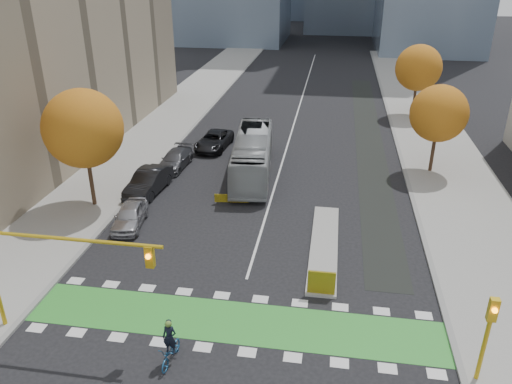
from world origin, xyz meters
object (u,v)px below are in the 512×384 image
(tree_east_far, at_px, (419,68))
(bus, at_px, (253,155))
(cyclist, at_px, (171,348))
(tree_east_near, at_px, (439,114))
(parked_car_a, at_px, (130,216))
(tree_west, at_px, (83,129))
(parked_car_c, at_px, (175,160))
(hazard_board, at_px, (321,283))
(parked_car_d, at_px, (214,140))
(parked_car_b, at_px, (149,182))
(traffic_signal_east, at_px, (489,328))
(traffic_signal_west, at_px, (41,258))

(tree_east_far, distance_m, bus, 23.96)
(tree_east_far, distance_m, cyclist, 42.30)
(tree_east_near, xyz_separation_m, parked_car_a, (-20.43, -12.30, -4.14))
(tree_west, height_order, parked_car_c, tree_west)
(hazard_board, height_order, parked_car_c, hazard_board)
(tree_east_far, height_order, cyclist, tree_east_far)
(tree_east_near, bearing_deg, tree_east_far, 88.21)
(tree_west, bearing_deg, tree_east_near, 22.62)
(parked_car_c, height_order, parked_car_d, parked_car_d)
(tree_east_far, relative_size, parked_car_c, 1.61)
(parked_car_a, distance_m, parked_car_c, 10.00)
(parked_car_c, bearing_deg, parked_car_a, -85.75)
(bus, height_order, parked_car_b, bus)
(tree_west, relative_size, parked_car_b, 1.58)
(parked_car_b, xyz_separation_m, parked_car_c, (0.42, 5.00, -0.17))
(traffic_signal_east, height_order, parked_car_d, traffic_signal_east)
(bus, bearing_deg, traffic_signal_east, -63.47)
(tree_east_far, distance_m, traffic_signal_east, 38.64)
(tree_east_far, height_order, parked_car_a, tree_east_far)
(traffic_signal_west, bearing_deg, hazard_board, 21.55)
(tree_east_far, bearing_deg, parked_car_a, -126.48)
(bus, xyz_separation_m, parked_car_b, (-6.94, -4.62, -0.76))
(bus, xyz_separation_m, parked_car_a, (-6.37, -9.62, -0.90))
(tree_east_near, relative_size, cyclist, 3.28)
(parked_car_d, bearing_deg, traffic_signal_east, -50.82)
(hazard_board, bearing_deg, cyclist, -137.25)
(tree_east_near, xyz_separation_m, tree_east_far, (0.50, 16.00, 0.38))
(tree_east_near, bearing_deg, parked_car_d, 171.70)
(tree_east_far, xyz_separation_m, parked_car_a, (-20.93, -28.30, -4.52))
(traffic_signal_west, bearing_deg, tree_west, 108.02)
(traffic_signal_east, height_order, cyclist, traffic_signal_east)
(traffic_signal_east, relative_size, parked_car_c, 0.86)
(tree_east_near, bearing_deg, tree_west, -157.38)
(parked_car_a, bearing_deg, bus, 49.07)
(tree_east_near, xyz_separation_m, parked_car_c, (-20.58, -2.30, -4.17))
(parked_car_c, bearing_deg, parked_car_b, -91.42)
(tree_west, distance_m, parked_car_c, 9.76)
(tree_west, height_order, parked_car_a, tree_west)
(hazard_board, relative_size, traffic_signal_east, 0.34)
(hazard_board, relative_size, cyclist, 0.65)
(parked_car_a, relative_size, parked_car_b, 0.81)
(traffic_signal_west, bearing_deg, cyclist, -9.06)
(bus, bearing_deg, tree_west, -149.46)
(tree_east_far, relative_size, traffic_signal_west, 0.90)
(tree_east_far, relative_size, bus, 0.66)
(tree_east_near, height_order, traffic_signal_west, tree_east_near)
(tree_east_near, height_order, parked_car_d, tree_east_near)
(parked_car_c, relative_size, parked_car_d, 0.89)
(parked_car_b, xyz_separation_m, parked_car_d, (2.50, 10.00, -0.12))
(tree_west, relative_size, traffic_signal_east, 2.01)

